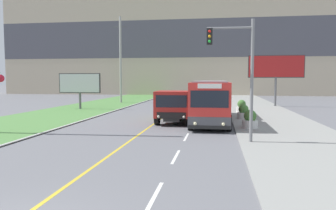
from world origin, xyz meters
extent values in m
cube|color=silver|center=(2.75, 3.20, 0.00)|extent=(0.12, 2.40, 0.01)
cube|color=silver|center=(2.75, 7.80, 0.00)|extent=(0.12, 2.40, 0.01)
cube|color=silver|center=(2.75, 12.40, 0.00)|extent=(0.12, 2.40, 0.01)
cube|color=silver|center=(2.75, 17.00, 0.00)|extent=(0.12, 2.40, 0.01)
cube|color=silver|center=(2.75, 21.60, 0.00)|extent=(0.12, 2.40, 0.01)
cube|color=silver|center=(2.75, 26.20, 0.00)|extent=(0.12, 2.40, 0.01)
cube|color=#BCAD93|center=(0.00, 62.43, 10.47)|extent=(80.00, 8.00, 20.93)
cube|color=#4C4C56|center=(0.00, 58.41, 10.99)|extent=(80.00, 0.04, 7.33)
cube|color=red|center=(3.96, 16.24, 1.61)|extent=(2.48, 5.20, 2.67)
cube|color=#4C4C51|center=(3.96, 16.24, 0.62)|extent=(2.50, 5.22, 0.70)
cube|color=black|center=(3.96, 16.24, 2.01)|extent=(2.51, 4.79, 0.93)
cube|color=gray|center=(3.96, 16.24, 2.98)|extent=(2.11, 4.68, 0.08)
cube|color=red|center=(3.96, 22.34, 1.61)|extent=(2.48, 5.20, 2.67)
cube|color=#4C4C51|center=(3.96, 22.34, 0.62)|extent=(2.50, 5.22, 0.70)
cube|color=black|center=(3.96, 22.34, 2.01)|extent=(2.51, 4.79, 0.93)
cube|color=gray|center=(3.96, 22.34, 2.98)|extent=(2.11, 4.68, 0.08)
cube|color=#474747|center=(3.96, 19.29, 1.61)|extent=(2.28, 0.90, 2.45)
cube|color=black|center=(3.96, 13.62, 2.01)|extent=(2.18, 0.04, 0.98)
cube|color=black|center=(3.96, 13.61, 0.38)|extent=(2.43, 0.06, 0.20)
sphere|color=#F4EAB2|center=(3.15, 13.60, 0.57)|extent=(0.20, 0.20, 0.20)
sphere|color=#F4EAB2|center=(4.77, 13.60, 0.57)|extent=(0.20, 0.20, 0.20)
cube|color=white|center=(3.96, 13.62, 2.76)|extent=(1.37, 0.04, 0.28)
cylinder|color=black|center=(2.78, 14.78, 0.50)|extent=(0.28, 1.00, 1.00)
cylinder|color=black|center=(5.14, 14.78, 0.50)|extent=(0.28, 1.00, 1.00)
cylinder|color=black|center=(2.78, 17.90, 0.50)|extent=(0.28, 1.00, 1.00)
cylinder|color=black|center=(5.14, 17.90, 0.50)|extent=(0.28, 1.00, 1.00)
cylinder|color=black|center=(2.78, 22.86, 0.50)|extent=(0.28, 1.00, 1.00)
cylinder|color=black|center=(5.14, 22.86, 0.50)|extent=(0.28, 1.00, 1.00)
cube|color=black|center=(1.43, 19.21, 0.45)|extent=(1.08, 6.70, 0.20)
cube|color=#AD231E|center=(1.43, 17.02, 1.44)|extent=(2.40, 2.32, 1.79)
cube|color=black|center=(1.43, 15.84, 1.71)|extent=(2.04, 0.04, 0.80)
cube|color=black|center=(1.43, 15.83, 0.77)|extent=(1.92, 0.06, 0.44)
sphere|color=silver|center=(0.59, 15.82, 0.70)|extent=(0.18, 0.18, 0.18)
sphere|color=silver|center=(2.27, 15.82, 0.70)|extent=(0.18, 0.18, 0.18)
cube|color=#B7931E|center=(1.43, 20.50, 0.61)|extent=(2.28, 4.13, 0.12)
cube|color=#B7931E|center=(0.35, 20.50, 1.24)|extent=(0.12, 4.13, 1.39)
cube|color=#B7931E|center=(2.51, 20.50, 1.24)|extent=(0.12, 4.13, 1.39)
cube|color=#B7931E|center=(1.43, 18.49, 1.24)|extent=(2.28, 0.12, 1.39)
cube|color=#B7931E|center=(1.43, 22.51, 1.24)|extent=(2.28, 0.12, 1.39)
cube|color=#B7931E|center=(1.43, 18.49, 2.06)|extent=(2.28, 0.12, 0.24)
cylinder|color=black|center=(0.33, 16.79, 0.52)|extent=(0.30, 1.04, 1.04)
cylinder|color=black|center=(2.53, 16.79, 0.52)|extent=(0.30, 1.04, 1.04)
cylinder|color=black|center=(0.33, 20.71, 0.52)|extent=(0.30, 1.04, 1.04)
cylinder|color=black|center=(2.53, 20.71, 0.52)|extent=(0.30, 1.04, 1.04)
sphere|color=red|center=(-7.97, 11.99, 3.20)|extent=(0.44, 0.44, 0.44)
cylinder|color=#9E9E99|center=(-8.28, 36.85, 5.67)|extent=(0.28, 0.28, 11.33)
cylinder|color=#4C4C4C|center=(-8.28, 36.85, 9.97)|extent=(1.80, 0.08, 0.08)
cylinder|color=slate|center=(6.05, 11.11, 3.02)|extent=(0.16, 0.16, 6.03)
cylinder|color=slate|center=(4.95, 11.11, 5.63)|extent=(2.20, 0.10, 0.10)
cube|color=black|center=(3.99, 11.11, 5.23)|extent=(0.28, 0.24, 0.80)
sphere|color=red|center=(3.99, 10.98, 5.47)|extent=(0.14, 0.14, 0.14)
sphere|color=orange|center=(3.99, 10.98, 5.23)|extent=(0.14, 0.14, 0.14)
sphere|color=green|center=(3.99, 10.98, 4.99)|extent=(0.14, 0.14, 0.14)
cylinder|color=#59595B|center=(10.99, 33.57, 1.69)|extent=(0.24, 0.24, 3.38)
cube|color=#333333|center=(10.99, 33.57, 4.58)|extent=(6.22, 0.20, 2.56)
cube|color=#AD1E1E|center=(10.99, 33.46, 4.58)|extent=(6.06, 0.02, 2.40)
cylinder|color=#59595B|center=(-9.81, 27.21, 0.89)|extent=(0.24, 0.24, 1.79)
cube|color=#333333|center=(-9.81, 27.21, 2.73)|extent=(4.47, 0.20, 2.05)
cube|color=silver|center=(-9.81, 27.10, 2.73)|extent=(4.31, 0.02, 1.89)
cylinder|color=silver|center=(6.47, 15.80, 0.32)|extent=(0.98, 0.98, 0.49)
sphere|color=#477A38|center=(6.47, 15.80, 0.84)|extent=(0.78, 0.78, 0.78)
cylinder|color=silver|center=(6.44, 20.67, 0.32)|extent=(0.95, 0.95, 0.47)
sphere|color=#477A38|center=(6.44, 20.67, 0.81)|extent=(0.76, 0.76, 0.76)
cylinder|color=silver|center=(6.64, 25.54, 0.34)|extent=(0.96, 0.96, 0.52)
sphere|color=#477A38|center=(6.64, 25.54, 0.86)|extent=(0.77, 0.77, 0.77)
camera|label=1|loc=(4.39, -5.24, 3.16)|focal=35.00mm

